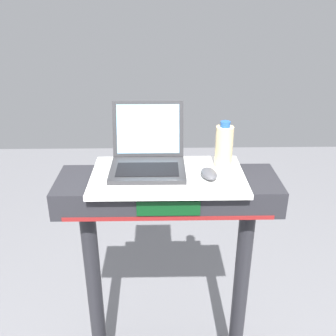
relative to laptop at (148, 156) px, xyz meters
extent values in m
cylinder|color=#28282D|center=(-0.26, -0.07, -0.64)|extent=(0.07, 0.07, 0.93)
cylinder|color=#28282D|center=(0.42, -0.07, -0.64)|extent=(0.07, 0.07, 0.93)
cube|color=#28282D|center=(0.08, -0.07, -0.12)|extent=(0.90, 0.28, 0.11)
cube|color=#0C3F19|center=(0.08, -0.21, -0.12)|extent=(0.24, 0.01, 0.06)
cube|color=maroon|center=(0.08, -0.21, -0.17)|extent=(0.81, 0.00, 0.02)
cube|color=white|center=(0.08, -0.07, -0.06)|extent=(0.61, 0.36, 0.02)
cube|color=#2D2D30|center=(0.00, -0.05, -0.04)|extent=(0.30, 0.24, 0.02)
cube|color=black|center=(0.00, -0.07, -0.03)|extent=(0.25, 0.13, 0.00)
cube|color=#2D2D30|center=(0.00, 0.10, 0.08)|extent=(0.30, 0.08, 0.23)
cube|color=#8CCCF2|center=(0.00, 0.10, 0.08)|extent=(0.27, 0.06, 0.20)
ellipsoid|color=#4C4C51|center=(0.24, -0.11, -0.03)|extent=(0.08, 0.11, 0.03)
cylinder|color=beige|center=(0.31, 0.00, 0.04)|extent=(0.07, 0.07, 0.17)
cylinder|color=#2659A5|center=(0.31, 0.00, 0.13)|extent=(0.04, 0.04, 0.02)
camera|label=1|loc=(0.06, -1.47, 0.62)|focal=41.51mm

